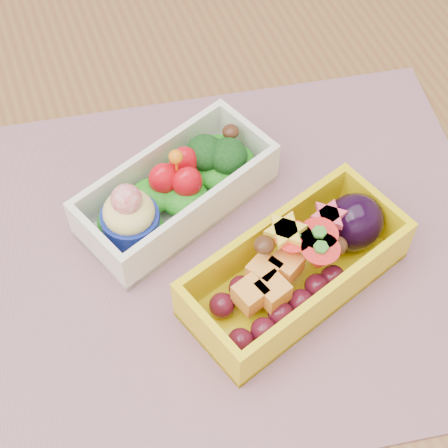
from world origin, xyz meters
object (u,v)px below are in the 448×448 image
object	(u,v)px
bento_white	(176,191)
bento_yellow	(299,266)
placemat	(218,255)
table	(250,281)

from	to	relation	value
bento_white	bento_yellow	world-z (taller)	bento_white
placemat	bento_yellow	size ratio (longest dim) A/B	2.37
placemat	bento_yellow	xyz separation A→B (m)	(0.05, -0.05, 0.03)
placemat	bento_white	size ratio (longest dim) A/B	2.51
table	bento_yellow	size ratio (longest dim) A/B	5.74
table	placemat	distance (m)	0.11
bento_white	table	bearing A→B (deg)	-58.93
placemat	bento_white	xyz separation A→B (m)	(-0.02, 0.06, 0.03)
placemat	bento_white	world-z (taller)	bento_white
table	placemat	size ratio (longest dim) A/B	2.42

